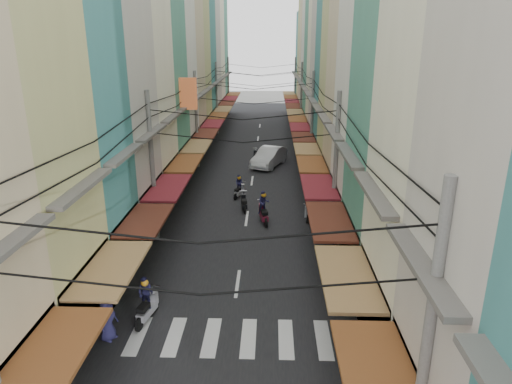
% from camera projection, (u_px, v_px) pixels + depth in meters
% --- Properties ---
extents(ground, '(160.00, 160.00, 0.00)m').
position_uv_depth(ground, '(240.00, 263.00, 22.80)').
color(ground, slate).
rests_on(ground, ground).
extents(road, '(10.00, 80.00, 0.02)m').
position_uv_depth(road, '(255.00, 161.00, 41.74)').
color(road, black).
rests_on(road, ground).
extents(sidewalk_left, '(3.00, 80.00, 0.06)m').
position_uv_depth(sidewalk_left, '(184.00, 161.00, 41.94)').
color(sidewalk_left, slate).
rests_on(sidewalk_left, ground).
extents(sidewalk_right, '(3.00, 80.00, 0.06)m').
position_uv_depth(sidewalk_right, '(326.00, 162.00, 41.53)').
color(sidewalk_right, slate).
rests_on(sidewalk_right, ground).
extents(crosswalk, '(7.55, 2.40, 0.01)m').
position_uv_depth(crosswalk, '(230.00, 337.00, 17.11)').
color(crosswalk, silver).
rests_on(crosswalk, ground).
extents(building_row_left, '(7.80, 67.67, 23.70)m').
position_uv_depth(building_row_left, '(152.00, 51.00, 35.62)').
color(building_row_left, silver).
rests_on(building_row_left, ground).
extents(building_row_right, '(7.80, 68.98, 22.59)m').
position_uv_depth(building_row_right, '(356.00, 56.00, 35.13)').
color(building_row_right, teal).
rests_on(building_row_right, ground).
extents(utility_poles, '(10.20, 66.13, 8.20)m').
position_uv_depth(utility_poles, '(252.00, 95.00, 34.92)').
color(utility_poles, slate).
rests_on(utility_poles, ground).
extents(white_car, '(6.23, 4.16, 2.05)m').
position_uv_depth(white_car, '(269.00, 166.00, 40.34)').
color(white_car, silver).
rests_on(white_car, ground).
extents(bicycle, '(1.89, 1.01, 1.23)m').
position_uv_depth(bicycle, '(370.00, 257.00, 23.44)').
color(bicycle, black).
rests_on(bicycle, ground).
extents(moving_scooters, '(7.64, 27.92, 2.01)m').
position_uv_depth(moving_scooters, '(244.00, 213.00, 27.94)').
color(moving_scooters, black).
rests_on(moving_scooters, ground).
extents(parked_scooters, '(13.26, 13.50, 0.99)m').
position_uv_depth(parked_scooters, '(330.00, 279.00, 20.39)').
color(parked_scooters, black).
rests_on(parked_scooters, ground).
extents(pedestrians, '(12.21, 18.64, 2.20)m').
position_uv_depth(pedestrians, '(154.00, 231.00, 23.97)').
color(pedestrians, black).
rests_on(pedestrians, ground).
extents(market_umbrella, '(2.14, 2.14, 2.25)m').
position_uv_depth(market_umbrella, '(410.00, 332.00, 14.22)').
color(market_umbrella, '#B2B2B7').
rests_on(market_umbrella, ground).
extents(traffic_sign, '(0.10, 0.66, 3.03)m').
position_uv_depth(traffic_sign, '(375.00, 276.00, 17.11)').
color(traffic_sign, slate).
rests_on(traffic_sign, ground).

